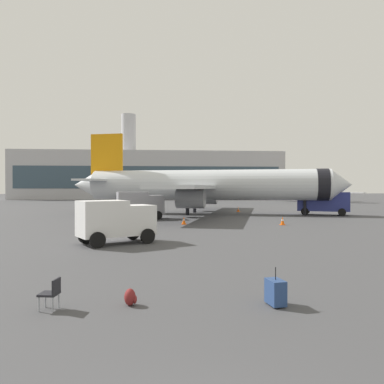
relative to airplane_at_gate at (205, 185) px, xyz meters
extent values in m
cylinder|color=silver|center=(0.22, -0.06, 0.04)|extent=(29.90, 11.83, 3.80)
cone|color=silver|center=(15.81, -4.48, 0.04)|extent=(3.29, 4.13, 3.61)
cone|color=silver|center=(-15.75, 4.46, 0.04)|extent=(4.01, 4.16, 3.42)
cylinder|color=black|center=(13.70, -3.88, 0.04)|extent=(2.40, 4.11, 3.88)
cube|color=silver|center=(1.44, 7.91, -0.26)|extent=(8.98, 16.70, 0.36)
cube|color=silver|center=(-2.92, -7.49, -0.26)|extent=(8.98, 16.70, 0.36)
cylinder|color=gray|center=(0.76, 5.50, -1.56)|extent=(3.68, 2.99, 2.20)
cylinder|color=gray|center=(-2.24, -5.08, -1.56)|extent=(3.68, 2.99, 2.20)
cube|color=orange|center=(-12.76, 3.61, 3.64)|extent=(4.33, 1.54, 6.40)
cube|color=silver|center=(-12.37, 6.83, 0.64)|extent=(4.14, 6.48, 0.24)
cube|color=silver|center=(-14.12, 0.67, 0.64)|extent=(4.14, 6.48, 0.24)
cylinder|color=black|center=(11.77, -3.33, -2.76)|extent=(0.36, 0.36, 1.80)
cylinder|color=black|center=(-1.05, 2.79, -2.76)|extent=(0.44, 0.44, 1.80)
cylinder|color=black|center=(-2.35, -1.83, -2.76)|extent=(0.44, 0.44, 1.80)
cylinder|color=white|center=(30.08, 36.62, -1.26)|extent=(14.52, 16.34, 2.46)
cone|color=white|center=(23.25, 28.66, -1.26)|extent=(2.79, 2.70, 2.34)
cone|color=white|center=(37.08, 44.78, -1.26)|extent=(3.03, 3.01, 2.21)
cylinder|color=black|center=(24.18, 29.74, -1.26)|extent=(2.50, 2.32, 2.51)
cube|color=white|center=(34.44, 33.74, -1.45)|extent=(9.89, 9.11, 0.23)
cube|color=white|center=(26.57, 40.49, -1.45)|extent=(9.89, 9.11, 0.23)
cylinder|color=gray|center=(33.21, 34.79, -2.30)|extent=(2.43, 2.50, 1.42)
cylinder|color=gray|center=(27.80, 39.43, -2.30)|extent=(2.43, 2.50, 1.42)
cube|color=orange|center=(35.78, 43.26, 1.07)|extent=(2.03, 2.31, 4.14)
cube|color=white|center=(37.56, 42.15, -0.87)|extent=(4.04, 3.81, 0.16)
cube|color=white|center=(34.41, 44.85, -0.87)|extent=(4.04, 3.81, 0.16)
cylinder|color=black|center=(25.02, 30.73, -3.07)|extent=(0.23, 0.23, 1.17)
cylinder|color=black|center=(32.11, 36.59, -3.07)|extent=(0.28, 0.28, 1.17)
cylinder|color=black|center=(29.75, 38.62, -3.07)|extent=(0.28, 0.28, 1.17)
cube|color=gray|center=(-6.26, -6.88, -2.14)|extent=(2.10, 2.50, 2.04)
cube|color=#1E232D|center=(-5.56, -6.73, -1.66)|extent=(0.49, 1.95, 0.84)
cube|color=gray|center=(-8.61, -7.38, -1.96)|extent=(3.51, 2.80, 2.40)
cylinder|color=black|center=(-6.38, -5.73, -3.21)|extent=(0.93, 0.40, 0.90)
cylinder|color=black|center=(-5.90, -7.98, -3.21)|extent=(0.93, 0.40, 0.90)
cylinder|color=black|center=(-9.67, -6.43, -3.21)|extent=(0.93, 0.40, 0.90)
cylinder|color=black|center=(-9.19, -8.68, -3.21)|extent=(0.93, 0.40, 0.90)
cube|color=navy|center=(16.18, -3.99, -2.01)|extent=(2.56, 2.89, 2.29)
cube|color=#1E232D|center=(16.82, -4.30, -1.47)|extent=(1.02, 1.97, 0.95)
cube|color=navy|center=(13.49, -2.67, -1.81)|extent=(4.94, 4.06, 2.70)
cylinder|color=black|center=(16.68, -2.84, -3.21)|extent=(0.90, 0.59, 0.90)
cylinder|color=black|center=(15.58, -5.08, -3.21)|extent=(0.90, 0.59, 0.90)
cylinder|color=black|center=(12.91, -0.99, -3.21)|extent=(0.90, 0.59, 0.90)
cylinder|color=black|center=(11.81, -3.24, -3.21)|extent=(0.90, 0.59, 0.90)
cube|color=white|center=(-7.14, -24.12, -2.27)|extent=(2.50, 2.60, 1.78)
cube|color=#1E232D|center=(-6.48, -23.76, -1.85)|extent=(0.93, 1.62, 0.74)
cube|color=white|center=(-9.07, -25.16, -2.11)|extent=(3.27, 3.01, 2.10)
cylinder|color=black|center=(-7.44, -23.09, -3.21)|extent=(0.90, 0.62, 0.90)
cylinder|color=black|center=(-6.45, -24.94, -3.21)|extent=(0.90, 0.62, 0.90)
cylinder|color=black|center=(-10.15, -24.55, -3.21)|extent=(0.90, 0.62, 0.90)
cylinder|color=black|center=(-9.16, -26.40, -3.21)|extent=(0.90, 0.62, 0.90)
cube|color=#F2590C|center=(-3.53, -13.36, -3.64)|extent=(0.44, 0.44, 0.04)
cone|color=#F2590C|center=(-3.53, -13.36, -3.27)|extent=(0.36, 0.36, 0.68)
cylinder|color=white|center=(-3.53, -13.36, -3.24)|extent=(0.23, 0.23, 0.10)
cube|color=#F2590C|center=(5.25, -14.64, -3.64)|extent=(0.44, 0.44, 0.04)
cone|color=#F2590C|center=(5.25, -14.64, -3.25)|extent=(0.36, 0.36, 0.73)
cylinder|color=white|center=(5.25, -14.64, -3.21)|extent=(0.23, 0.23, 0.10)
cube|color=#F2590C|center=(5.13, 3.95, -3.64)|extent=(0.44, 0.44, 0.04)
cone|color=#F2590C|center=(5.13, 3.95, -3.29)|extent=(0.36, 0.36, 0.65)
cylinder|color=white|center=(5.13, 3.95, -3.26)|extent=(0.23, 0.23, 0.10)
cube|color=navy|center=(-2.44, -37.15, -3.27)|extent=(0.50, 0.70, 0.70)
cylinder|color=black|center=(-2.44, -37.15, -2.74)|extent=(0.02, 0.02, 0.36)
cylinder|color=black|center=(-2.48, -36.93, -3.62)|extent=(0.08, 0.04, 0.08)
cylinder|color=black|center=(-2.41, -37.37, -3.62)|extent=(0.08, 0.04, 0.08)
ellipsoid|color=maroon|center=(-6.57, -36.78, -3.42)|extent=(0.32, 0.40, 0.48)
ellipsoid|color=maroon|center=(-6.43, -36.78, -3.49)|extent=(0.12, 0.28, 0.24)
cube|color=black|center=(-8.76, -36.98, -3.22)|extent=(0.55, 0.55, 0.06)
cube|color=black|center=(-8.55, -37.01, -3.00)|extent=(0.13, 0.48, 0.40)
cylinder|color=#999EA5|center=(-8.98, -37.14, -3.44)|extent=(0.04, 0.04, 0.44)
cylinder|color=#999EA5|center=(-8.92, -36.76, -3.44)|extent=(0.04, 0.04, 0.44)
cylinder|color=#999EA5|center=(-8.60, -37.20, -3.44)|extent=(0.04, 0.04, 0.44)
cylinder|color=#999EA5|center=(-8.54, -36.82, -3.44)|extent=(0.04, 0.04, 0.44)
cube|color=#B2B2B7|center=(-8.49, 69.63, 3.23)|extent=(77.30, 23.49, 13.78)
cube|color=#334756|center=(-8.49, 57.83, 2.54)|extent=(73.44, 0.10, 6.20)
cylinder|color=#B2B2B7|center=(-15.22, 69.63, 16.12)|extent=(4.40, 4.40, 12.00)
camera|label=1|loc=(-5.72, -47.61, -0.29)|focal=35.35mm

